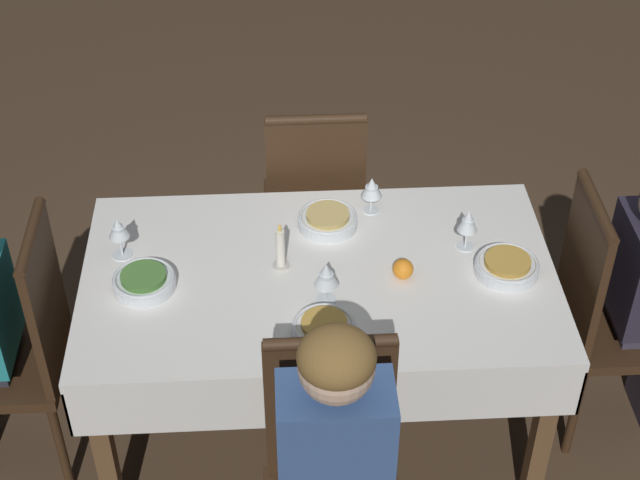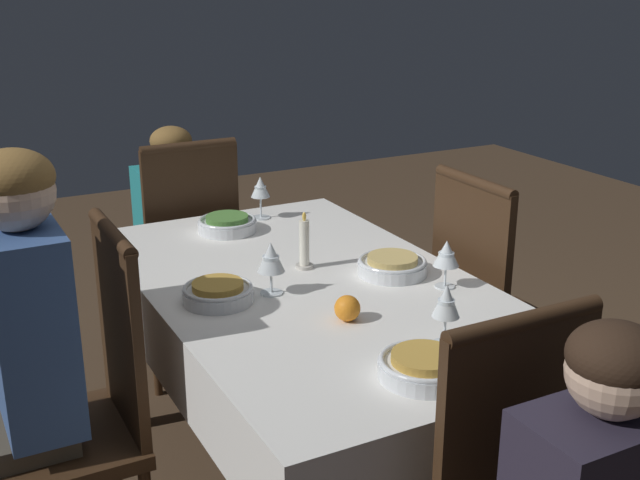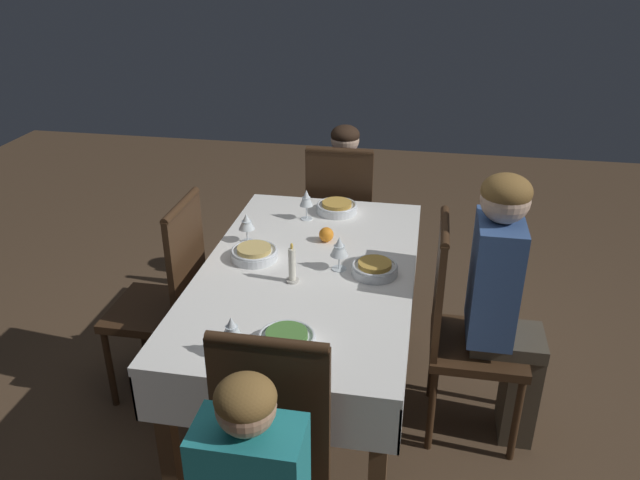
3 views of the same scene
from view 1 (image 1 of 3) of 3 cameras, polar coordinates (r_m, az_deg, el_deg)
ground_plane at (r=3.71m, az=-0.05°, el=-10.63°), size 8.00×8.00×0.00m
dining_table at (r=3.24m, az=-0.06°, el=-3.09°), size 1.54×0.90×0.75m
chair_north at (r=2.88m, az=0.69°, el=-13.76°), size 0.40×0.40×1.00m
chair_east at (r=3.39m, az=-16.91°, el=-5.75°), size 0.40×0.40×1.00m
chair_west at (r=3.50m, az=16.24°, el=-3.85°), size 0.40×0.40×1.00m
chair_south at (r=3.82m, az=-0.30°, el=2.21°), size 0.40×0.40×1.00m
bowl_north at (r=2.95m, az=0.22°, el=-5.15°), size 0.19×0.19×0.06m
wine_glass_north at (r=3.01m, az=0.36°, el=-2.09°), size 0.08×0.08×0.15m
bowl_east at (r=3.16m, az=-10.20°, el=-2.35°), size 0.20×0.20×0.06m
wine_glass_east at (r=3.25m, az=-11.66°, el=0.61°), size 0.07×0.07×0.15m
bowl_west at (r=3.22m, az=10.83°, el=-1.49°), size 0.21×0.21×0.06m
wine_glass_west at (r=3.25m, az=8.62°, el=1.06°), size 0.07×0.07×0.16m
bowl_south at (r=3.35m, az=0.45°, el=1.21°), size 0.21×0.21×0.06m
wine_glass_south at (r=3.38m, az=3.02°, el=3.02°), size 0.07×0.07×0.14m
candle_centerpiece at (r=3.16m, az=-2.31°, el=-0.62°), size 0.05×0.05×0.18m
orange_fruit at (r=3.16m, az=4.85°, el=-1.69°), size 0.07×0.07×0.07m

